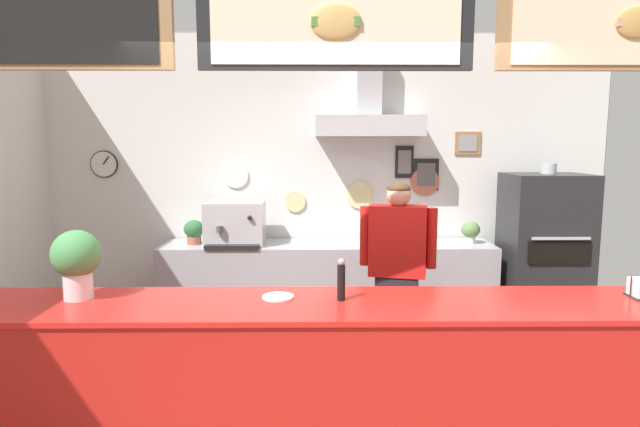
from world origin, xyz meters
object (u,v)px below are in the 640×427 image
at_px(pizza_oven, 543,259).
at_px(potted_oregano, 194,231).
at_px(espresso_machine, 235,224).
at_px(pepper_grinder, 341,280).
at_px(potted_sage, 471,231).
at_px(condiment_plate, 278,297).
at_px(basil_vase, 77,261).
at_px(shop_worker, 397,276).

xyz_separation_m(pizza_oven, potted_oregano, (-3.36, 0.14, 0.25)).
bearing_deg(espresso_machine, pepper_grinder, -65.87).
height_order(pizza_oven, potted_sage, pizza_oven).
height_order(potted_oregano, condiment_plate, potted_oregano).
bearing_deg(basil_vase, potted_sage, 34.74).
bearing_deg(pepper_grinder, potted_oregano, 122.52).
bearing_deg(potted_oregano, basil_vase, -96.43).
distance_m(potted_sage, basil_vase, 3.56).
relative_size(shop_worker, espresso_machine, 2.89).
xyz_separation_m(potted_oregano, condiment_plate, (0.95, -2.02, -0.06)).
bearing_deg(condiment_plate, basil_vase, -179.99).
height_order(shop_worker, pepper_grinder, shop_worker).
relative_size(pizza_oven, shop_worker, 1.07).
relative_size(pizza_oven, pepper_grinder, 6.90).
height_order(pizza_oven, espresso_machine, pizza_oven).
bearing_deg(basil_vase, condiment_plate, 0.01).
height_order(potted_sage, pepper_grinder, pepper_grinder).
distance_m(pizza_oven, potted_oregano, 3.37).
xyz_separation_m(shop_worker, condiment_plate, (-0.88, -1.05, 0.14)).
relative_size(potted_oregano, potted_sage, 1.08).
bearing_deg(potted_sage, espresso_machine, -179.35).
bearing_deg(potted_oregano, potted_sage, 0.07).
bearing_deg(espresso_machine, shop_worker, -33.73).
bearing_deg(potted_sage, basil_vase, -145.26).
relative_size(pizza_oven, condiment_plate, 9.12).
relative_size(espresso_machine, pepper_grinder, 2.23).
height_order(espresso_machine, basil_vase, basil_vase).
distance_m(shop_worker, pepper_grinder, 1.24).
bearing_deg(potted_sage, pepper_grinder, -123.36).
bearing_deg(pizza_oven, basil_vase, -152.33).
relative_size(potted_sage, condiment_plate, 1.15).
distance_m(espresso_machine, potted_oregano, 0.41).
relative_size(shop_worker, condiment_plate, 8.53).
height_order(pizza_oven, pepper_grinder, pizza_oven).
xyz_separation_m(shop_worker, basil_vase, (-2.05, -1.05, 0.37)).
bearing_deg(condiment_plate, pizza_oven, 37.99).
relative_size(pizza_oven, potted_sage, 7.94).
distance_m(basil_vase, pepper_grinder, 1.56).
xyz_separation_m(basil_vase, pepper_grinder, (1.55, -0.05, -0.11)).
xyz_separation_m(basil_vase, condiment_plate, (1.18, 0.00, -0.22)).
distance_m(shop_worker, potted_sage, 1.32).
bearing_deg(shop_worker, basil_vase, 40.17).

